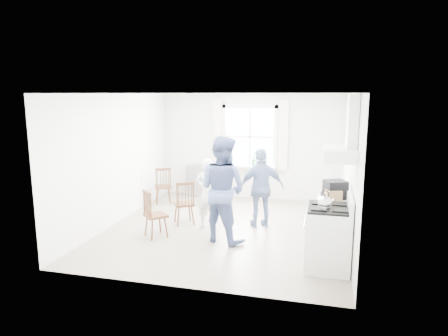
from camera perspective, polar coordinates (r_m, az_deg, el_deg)
room_shell at (r=7.57m, az=0.28°, el=0.70°), size 4.62×5.12×2.64m
window_assembly at (r=9.92m, az=3.68°, el=3.96°), size 1.88×0.24×1.70m
range_hood at (r=5.94m, az=16.83°, el=3.40°), size 0.45×0.76×0.94m
shelf_unit at (r=10.32m, az=-4.18°, el=-1.77°), size 0.40×0.30×0.80m
gas_stove at (r=6.26m, az=14.65°, el=-9.51°), size 0.68×0.76×1.12m
kettle at (r=5.96m, az=14.15°, el=-4.84°), size 0.20×0.20×0.28m
low_cabinet at (r=6.93m, az=15.19°, el=-7.84°), size 0.50×0.55×0.90m
stereo_stack at (r=6.81m, az=15.61°, el=-2.96°), size 0.42×0.41×0.30m
cardboard_box at (r=6.68m, az=15.36°, el=-3.80°), size 0.28×0.23×0.16m
windsor_chair_a at (r=9.53m, az=-8.68°, el=-1.97°), size 0.50×0.50×0.90m
windsor_chair_b at (r=7.39m, az=-10.45°, el=-5.76°), size 0.52×0.52×0.89m
windsor_chair_c at (r=7.99m, az=-5.63°, el=-4.35°), size 0.52×0.51×0.90m
person_left at (r=7.73m, az=-2.32°, el=-3.68°), size 0.55×0.55×1.39m
person_mid at (r=7.03m, az=-0.24°, el=-3.03°), size 1.19×1.19×1.89m
person_right at (r=7.85m, az=5.37°, el=-2.87°), size 1.21×1.21×1.56m
potted_plant at (r=9.86m, az=4.39°, el=1.37°), size 0.26×0.26×0.36m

